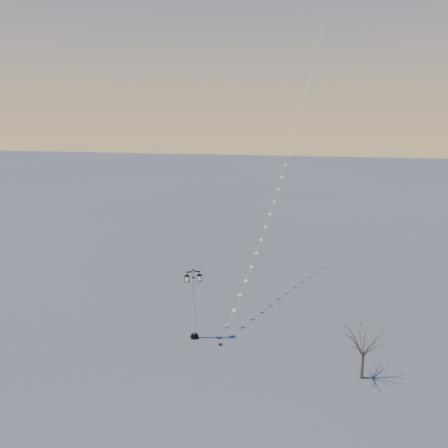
# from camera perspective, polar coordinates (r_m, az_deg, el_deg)

# --- Properties ---
(ground) EXTENTS (300.00, 300.00, 0.00)m
(ground) POSITION_cam_1_polar(r_m,az_deg,el_deg) (31.98, 0.56, -17.02)
(ground) COLOR #5B5C5D
(ground) RESTS_ON ground
(street_lamp) EXTENTS (1.35, 0.80, 5.53)m
(street_lamp) POSITION_cam_1_polar(r_m,az_deg,el_deg) (33.20, -3.94, -9.85)
(street_lamp) COLOR black
(street_lamp) RESTS_ON ground
(bare_tree) EXTENTS (2.15, 2.15, 3.56)m
(bare_tree) POSITION_cam_1_polar(r_m,az_deg,el_deg) (30.07, 17.73, -14.52)
(bare_tree) COLOR #4D4434
(bare_tree) RESTS_ON ground
(kite_train) EXTENTS (7.08, 38.11, 28.25)m
(kite_train) POSITION_cam_1_polar(r_m,az_deg,el_deg) (47.41, 8.08, 10.98)
(kite_train) COLOR #311B16
(kite_train) RESTS_ON ground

